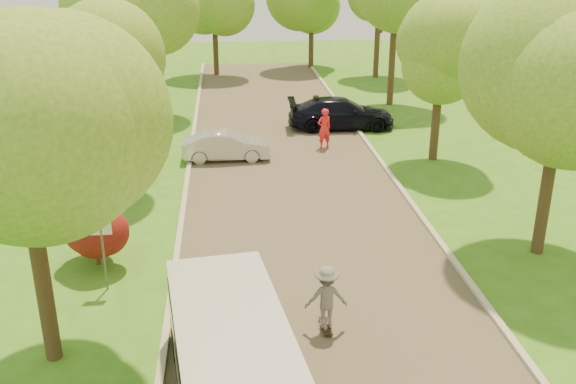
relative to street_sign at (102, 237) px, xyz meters
name	(u,v)px	position (x,y,z in m)	size (l,w,h in m)	color
ground	(346,367)	(5.80, -4.00, -1.56)	(100.00, 100.00, 0.00)	#3A6D1A
road	(302,221)	(5.80, 4.00, -1.56)	(8.00, 60.00, 0.01)	#4C4438
curb_left	(181,224)	(1.75, 4.00, -1.50)	(0.18, 60.00, 0.12)	#B2AD9E
curb_right	(420,215)	(9.85, 4.00, -1.50)	(0.18, 60.00, 0.12)	#B2AD9E
street_sign	(102,237)	(0.00, 0.00, 0.00)	(0.55, 0.06, 2.17)	#59595E
red_shrub	(95,230)	(-0.50, 1.50, -0.47)	(1.70, 1.70, 1.95)	#382619
tree_l_mida	(31,137)	(-0.50, -3.00, 3.61)	(4.71, 4.60, 7.39)	#382619
tree_l_midb	(102,67)	(-1.01, 8.00, 3.02)	(4.30, 4.20, 6.62)	#382619
tree_l_far	(143,13)	(-0.59, 18.00, 3.90)	(4.92, 4.80, 7.79)	#382619
tree_r_mida	(573,69)	(12.82, 1.00, 3.97)	(5.13, 5.00, 7.95)	#382619
tree_r_midb	(447,45)	(12.40, 10.00, 3.32)	(4.51, 4.40, 7.01)	#382619
tree_r_far	(400,0)	(13.03, 20.00, 4.27)	(5.33, 5.20, 8.34)	#382619
tree_bg_a	(118,2)	(-2.98, 26.00, 3.75)	(5.12, 5.00, 7.72)	#382619
tree_bg_c	(217,1)	(3.01, 30.00, 3.46)	(4.92, 4.80, 7.33)	#382619
minivan	(231,358)	(3.29, -4.94, -0.49)	(2.86, 5.71, 2.04)	silver
silver_sedan	(226,146)	(3.31, 10.81, -0.94)	(1.31, 3.76, 1.24)	#BBBBC0
dark_sedan	(341,113)	(9.10, 15.29, -0.79)	(2.16, 5.30, 1.54)	black
longboard	(326,326)	(5.58, -2.49, -1.48)	(0.24, 0.82, 0.09)	black
skateboarder	(326,297)	(5.58, -2.49, -0.67)	(1.02, 0.59, 1.59)	slate
person_striped	(324,128)	(7.75, 12.05, -0.64)	(0.67, 0.44, 1.84)	red
person_olive	(315,112)	(7.80, 15.41, -0.71)	(0.83, 0.64, 1.70)	#333922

